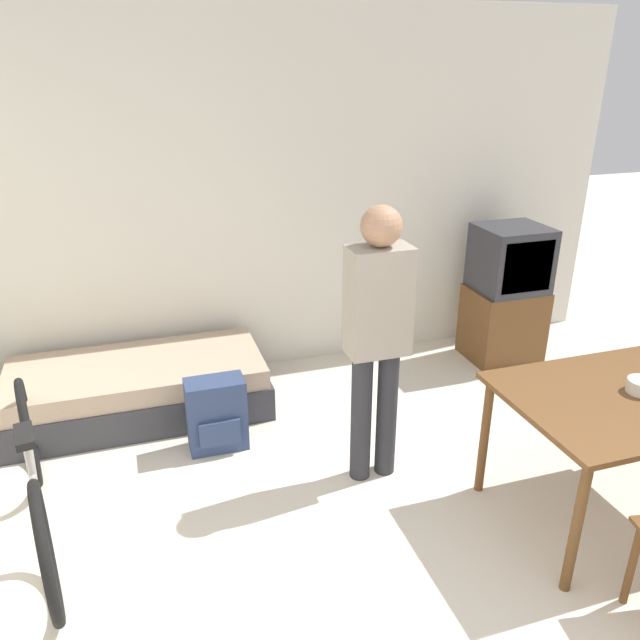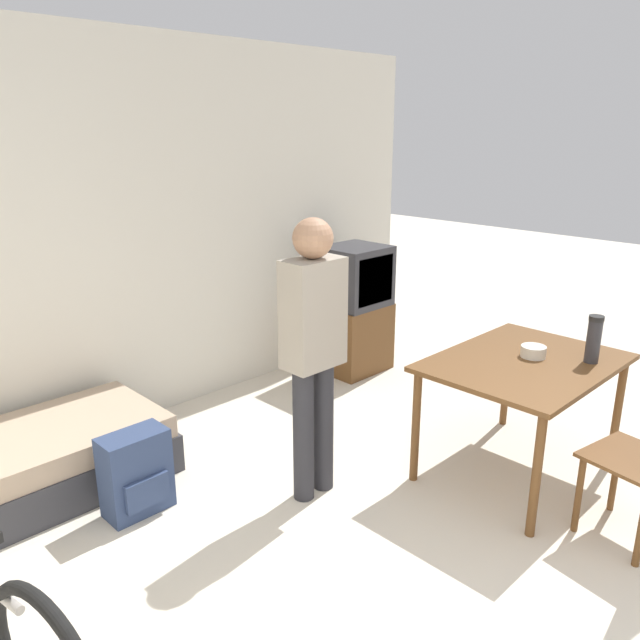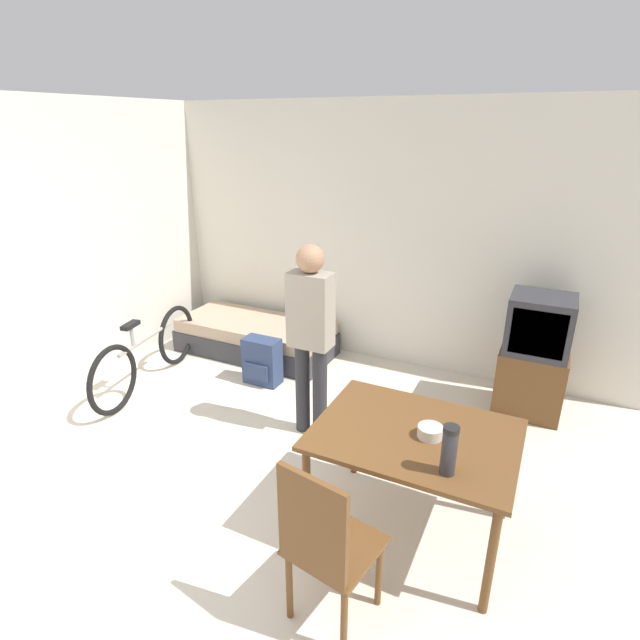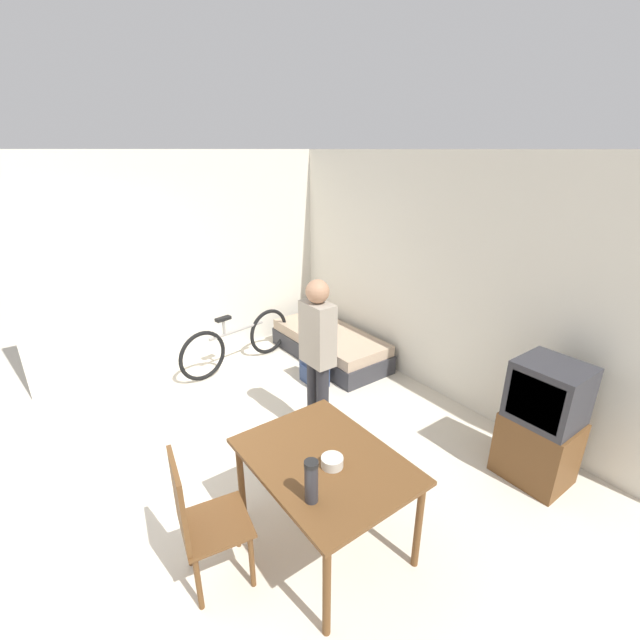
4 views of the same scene
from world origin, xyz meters
The scene contains 7 objects.
wall_back centered at (0.00, 3.45, 1.35)m, with size 5.57×0.06×2.70m.
daybed centered at (-1.15, 2.94, 0.19)m, with size 1.76×0.80×0.38m.
tv centered at (1.76, 2.96, 0.55)m, with size 0.57×0.48×1.11m.
dining_table centered at (1.20, 1.08, 0.66)m, with size 1.19×0.89×0.74m.
bicycle centered at (-1.69, 1.82, 0.33)m, with size 0.33×1.69×0.74m.
person_standing centered at (0.14, 1.80, 0.95)m, with size 0.34×0.22×1.63m.
backpack centered at (-0.70, 2.35, 0.24)m, with size 0.37×0.23×0.48m.
Camera 1 is at (-1.11, -1.07, 2.31)m, focal length 35.00 mm.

